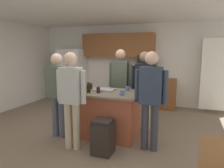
% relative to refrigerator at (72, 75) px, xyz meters
% --- Properties ---
extents(floor, '(7.04, 7.04, 0.00)m').
position_rel_refrigerator_xyz_m(floor, '(2.00, -2.38, -0.90)').
color(floor, '#7F6B56').
rests_on(floor, ground).
extents(ceiling, '(7.04, 7.04, 0.00)m').
position_rel_refrigerator_xyz_m(ceiling, '(2.00, -2.38, 1.70)').
color(ceiling, white).
extents(back_wall, '(6.40, 0.10, 2.60)m').
position_rel_refrigerator_xyz_m(back_wall, '(2.00, 0.42, 0.40)').
color(back_wall, white).
rests_on(back_wall, ground).
extents(french_door_window_panel, '(0.90, 0.06, 2.00)m').
position_rel_refrigerator_xyz_m(french_door_window_panel, '(4.60, 0.02, 0.20)').
color(french_door_window_panel, white).
rests_on(french_door_window_panel, ground).
extents(cabinet_run_upper, '(2.40, 0.38, 0.75)m').
position_rel_refrigerator_xyz_m(cabinet_run_upper, '(1.60, 0.22, 1.03)').
color(cabinet_run_upper, brown).
extents(cabinet_run_lower, '(1.80, 0.63, 0.90)m').
position_rel_refrigerator_xyz_m(cabinet_run_lower, '(2.60, 0.10, -0.45)').
color(cabinet_run_lower, brown).
rests_on(cabinet_run_lower, ground).
extents(refrigerator, '(0.87, 0.76, 1.80)m').
position_rel_refrigerator_xyz_m(refrigerator, '(0.00, 0.00, 0.00)').
color(refrigerator, white).
rests_on(refrigerator, ground).
extents(microwave_over_range, '(0.56, 0.40, 0.32)m').
position_rel_refrigerator_xyz_m(microwave_over_range, '(2.60, 0.12, 0.55)').
color(microwave_over_range, black).
extents(kitchen_island, '(1.38, 0.93, 0.94)m').
position_rel_refrigerator_xyz_m(kitchen_island, '(2.28, -2.45, -0.42)').
color(kitchen_island, '#9E4C33').
rests_on(kitchen_island, ground).
extents(person_guest_left, '(0.57, 0.24, 1.80)m').
position_rel_refrigerator_xyz_m(person_guest_left, '(2.30, -1.64, 0.15)').
color(person_guest_left, tan).
rests_on(person_guest_left, ground).
extents(person_host_foreground, '(0.57, 0.23, 1.75)m').
position_rel_refrigerator_xyz_m(person_host_foreground, '(2.91, -1.81, 0.12)').
color(person_host_foreground, tan).
rests_on(person_host_foreground, ground).
extents(person_guest_by_door, '(0.57, 0.23, 1.76)m').
position_rel_refrigerator_xyz_m(person_guest_by_door, '(3.22, -2.79, 0.13)').
color(person_guest_by_door, '#383842').
rests_on(person_guest_by_door, ground).
extents(person_elder_center, '(0.57, 0.23, 1.72)m').
position_rel_refrigerator_xyz_m(person_elder_center, '(1.37, -2.85, 0.10)').
color(person_elder_center, '#4C5166').
rests_on(person_elder_center, ground).
extents(person_guest_right, '(0.57, 0.23, 1.75)m').
position_rel_refrigerator_xyz_m(person_guest_right, '(1.90, -3.21, 0.12)').
color(person_guest_right, tan).
rests_on(person_guest_right, ground).
extents(tumbler_amber, '(0.07, 0.07, 0.13)m').
position_rel_refrigerator_xyz_m(tumbler_amber, '(1.86, -2.35, 0.11)').
color(tumbler_amber, black).
rests_on(tumbler_amber, kitchen_island).
extents(mug_ceramic_white, '(0.12, 0.08, 0.10)m').
position_rel_refrigerator_xyz_m(mug_ceramic_white, '(2.64, -2.22, 0.09)').
color(mug_ceramic_white, '#4C6B99').
rests_on(mug_ceramic_white, kitchen_island).
extents(glass_stout_tall, '(0.07, 0.07, 0.12)m').
position_rel_refrigerator_xyz_m(glass_stout_tall, '(2.17, -2.64, 0.10)').
color(glass_stout_tall, black).
rests_on(glass_stout_tall, kitchen_island).
extents(glass_dark_ale, '(0.07, 0.07, 0.16)m').
position_rel_refrigerator_xyz_m(glass_dark_ale, '(1.98, -2.68, 0.12)').
color(glass_dark_ale, black).
rests_on(glass_dark_ale, kitchen_island).
extents(glass_pilsner, '(0.06, 0.06, 0.12)m').
position_rel_refrigerator_xyz_m(glass_pilsner, '(1.82, -2.56, 0.10)').
color(glass_pilsner, black).
rests_on(glass_pilsner, kitchen_island).
extents(mug_blue_stoneware, '(0.12, 0.08, 0.10)m').
position_rel_refrigerator_xyz_m(mug_blue_stoneware, '(2.67, -2.68, 0.09)').
color(mug_blue_stoneware, '#4C6B99').
rests_on(mug_blue_stoneware, kitchen_island).
extents(glass_short_whisky, '(0.06, 0.06, 0.13)m').
position_rel_refrigerator_xyz_m(glass_short_whisky, '(1.76, -2.27, 0.11)').
color(glass_short_whisky, black).
rests_on(glass_short_whisky, kitchen_island).
extents(serving_tray, '(0.44, 0.30, 0.04)m').
position_rel_refrigerator_xyz_m(serving_tray, '(2.18, -2.40, 0.06)').
color(serving_tray, '#B7B7BC').
rests_on(serving_tray, kitchen_island).
extents(trash_bin, '(0.34, 0.34, 0.61)m').
position_rel_refrigerator_xyz_m(trash_bin, '(2.50, -3.20, -0.60)').
color(trash_bin, black).
rests_on(trash_bin, ground).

